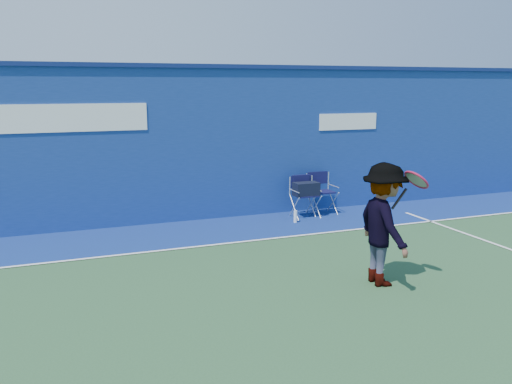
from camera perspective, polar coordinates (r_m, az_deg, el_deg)
name	(u,v)px	position (r m, az deg, el deg)	size (l,w,h in m)	color
ground	(293,320)	(6.46, 3.94, -13.33)	(80.00, 80.00, 0.00)	#2A4E2C
stadium_wall	(184,143)	(10.87, -7.62, 5.14)	(24.00, 0.50, 3.08)	navy
out_of_bounds_strip	(200,232)	(10.11, -5.91, -4.21)	(24.00, 1.80, 0.01)	navy
court_lines	(273,300)	(6.96, 1.82, -11.34)	(24.00, 12.00, 0.01)	white
directors_chair_left	(305,200)	(11.16, 5.20, -0.83)	(0.50, 0.47, 0.85)	silver
directors_chair_right	(322,201)	(11.51, 6.94, -0.96)	(0.52, 0.47, 0.87)	silver
water_bottle	(295,217)	(10.73, 4.17, -2.60)	(0.07, 0.07, 0.25)	white
tennis_player	(384,224)	(7.50, 13.30, -3.31)	(0.93, 1.14, 1.67)	#EA4738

